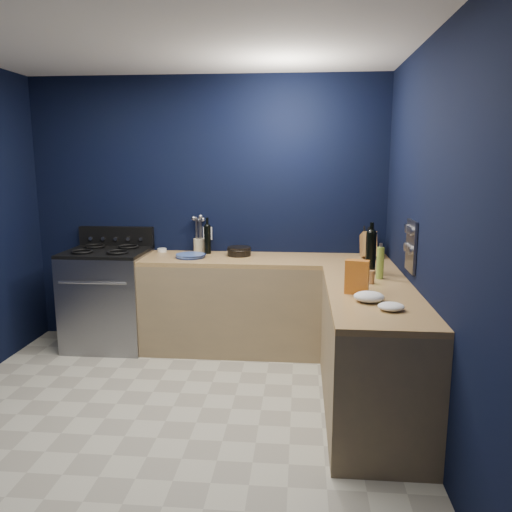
# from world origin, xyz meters

# --- Properties ---
(floor) EXTENTS (3.50, 3.50, 0.02)m
(floor) POSITION_xyz_m (0.00, 0.00, -0.01)
(floor) COLOR #AEAB97
(floor) RESTS_ON ground
(ceiling) EXTENTS (3.50, 3.50, 0.02)m
(ceiling) POSITION_xyz_m (0.00, 0.00, 2.61)
(ceiling) COLOR silver
(ceiling) RESTS_ON ground
(wall_back) EXTENTS (3.50, 0.02, 2.60)m
(wall_back) POSITION_xyz_m (0.00, 1.76, 1.30)
(wall_back) COLOR black
(wall_back) RESTS_ON ground
(wall_right) EXTENTS (0.02, 3.50, 2.60)m
(wall_right) POSITION_xyz_m (1.76, 0.00, 1.30)
(wall_right) COLOR black
(wall_right) RESTS_ON ground
(wall_front) EXTENTS (3.50, 0.02, 2.60)m
(wall_front) POSITION_xyz_m (0.00, -1.76, 1.30)
(wall_front) COLOR black
(wall_front) RESTS_ON ground
(cab_back) EXTENTS (2.30, 0.63, 0.86)m
(cab_back) POSITION_xyz_m (0.60, 1.44, 0.43)
(cab_back) COLOR #8A724E
(cab_back) RESTS_ON floor
(top_back) EXTENTS (2.30, 0.63, 0.04)m
(top_back) POSITION_xyz_m (0.60, 1.44, 0.88)
(top_back) COLOR brown
(top_back) RESTS_ON cab_back
(cab_right) EXTENTS (0.63, 1.67, 0.86)m
(cab_right) POSITION_xyz_m (1.44, 0.29, 0.43)
(cab_right) COLOR #8A724E
(cab_right) RESTS_ON floor
(top_right) EXTENTS (0.63, 1.67, 0.04)m
(top_right) POSITION_xyz_m (1.44, 0.29, 0.88)
(top_right) COLOR brown
(top_right) RESTS_ON cab_right
(gas_range) EXTENTS (0.76, 0.66, 0.92)m
(gas_range) POSITION_xyz_m (-0.93, 1.42, 0.46)
(gas_range) COLOR gray
(gas_range) RESTS_ON floor
(oven_door) EXTENTS (0.59, 0.02, 0.42)m
(oven_door) POSITION_xyz_m (-0.93, 1.10, 0.45)
(oven_door) COLOR black
(oven_door) RESTS_ON gas_range
(cooktop) EXTENTS (0.76, 0.66, 0.03)m
(cooktop) POSITION_xyz_m (-0.93, 1.42, 0.94)
(cooktop) COLOR black
(cooktop) RESTS_ON gas_range
(backguard) EXTENTS (0.76, 0.06, 0.20)m
(backguard) POSITION_xyz_m (-0.93, 1.72, 1.04)
(backguard) COLOR black
(backguard) RESTS_ON gas_range
(spice_panel) EXTENTS (0.02, 0.28, 0.38)m
(spice_panel) POSITION_xyz_m (1.74, 0.55, 1.18)
(spice_panel) COLOR gray
(spice_panel) RESTS_ON wall_right
(wall_outlet) EXTENTS (0.09, 0.02, 0.13)m
(wall_outlet) POSITION_xyz_m (0.00, 1.74, 1.08)
(wall_outlet) COLOR white
(wall_outlet) RESTS_ON wall_back
(plate_stack) EXTENTS (0.29, 0.29, 0.03)m
(plate_stack) POSITION_xyz_m (-0.10, 1.39, 0.92)
(plate_stack) COLOR #2D569F
(plate_stack) RESTS_ON top_back
(ramekin) EXTENTS (0.12, 0.12, 0.03)m
(ramekin) POSITION_xyz_m (-0.45, 1.66, 0.92)
(ramekin) COLOR white
(ramekin) RESTS_ON top_back
(utensil_crock) EXTENTS (0.14, 0.14, 0.13)m
(utensil_crock) POSITION_xyz_m (-0.08, 1.69, 0.97)
(utensil_crock) COLOR beige
(utensil_crock) RESTS_ON top_back
(wine_bottle_back) EXTENTS (0.09, 0.09, 0.27)m
(wine_bottle_back) POSITION_xyz_m (0.02, 1.61, 1.04)
(wine_bottle_back) COLOR black
(wine_bottle_back) RESTS_ON top_back
(lemon_basket) EXTENTS (0.25, 0.25, 0.08)m
(lemon_basket) POSITION_xyz_m (0.34, 1.52, 0.94)
(lemon_basket) COLOR black
(lemon_basket) RESTS_ON top_back
(knife_block) EXTENTS (0.14, 0.28, 0.28)m
(knife_block) POSITION_xyz_m (1.56, 1.54, 1.02)
(knife_block) COLOR brown
(knife_block) RESTS_ON top_back
(wine_bottle_right) EXTENTS (0.11, 0.11, 0.34)m
(wine_bottle_right) POSITION_xyz_m (1.49, 0.85, 1.07)
(wine_bottle_right) COLOR black
(wine_bottle_right) RESTS_ON top_right
(oil_bottle) EXTENTS (0.08, 0.08, 0.25)m
(oil_bottle) POSITION_xyz_m (1.54, 0.68, 1.02)
(oil_bottle) COLOR olive
(oil_bottle) RESTS_ON top_right
(spice_jar_near) EXTENTS (0.05, 0.05, 0.10)m
(spice_jar_near) POSITION_xyz_m (1.45, 0.50, 0.95)
(spice_jar_near) COLOR olive
(spice_jar_near) RESTS_ON top_right
(spice_jar_far) EXTENTS (0.05, 0.05, 0.10)m
(spice_jar_far) POSITION_xyz_m (1.39, 0.55, 0.95)
(spice_jar_far) COLOR olive
(spice_jar_far) RESTS_ON top_right
(crouton_bag) EXTENTS (0.17, 0.11, 0.23)m
(crouton_bag) POSITION_xyz_m (1.31, 0.21, 1.02)
(crouton_bag) COLOR #AD4425
(crouton_bag) RESTS_ON top_right
(towel_front) EXTENTS (0.25, 0.23, 0.07)m
(towel_front) POSITION_xyz_m (1.37, 0.01, 0.93)
(towel_front) COLOR white
(towel_front) RESTS_ON top_right
(towel_end) EXTENTS (0.18, 0.17, 0.05)m
(towel_end) POSITION_xyz_m (1.48, -0.17, 0.92)
(towel_end) COLOR white
(towel_end) RESTS_ON top_right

